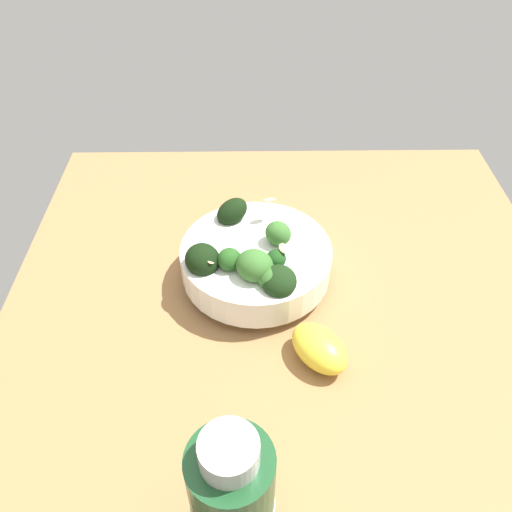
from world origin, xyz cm
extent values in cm
cube|color=#996D42|center=(0.00, 0.00, -1.54)|extent=(70.41, 70.41, 3.08)
cylinder|color=white|center=(3.96, -4.42, 0.66)|extent=(10.31, 10.31, 1.33)
cylinder|color=white|center=(3.96, -4.42, 3.32)|extent=(18.74, 18.74, 3.98)
cylinder|color=silver|center=(3.96, -4.42, 4.91)|extent=(16.03, 16.03, 0.80)
cylinder|color=#589D47|center=(4.18, 0.37, 5.00)|extent=(1.78, 1.71, 1.15)
ellipsoid|color=#386B2B|center=(4.18, 0.37, 6.65)|extent=(6.17, 6.33, 4.22)
cylinder|color=#4A8F3C|center=(7.09, -1.34, 4.80)|extent=(1.24, 1.49, 1.84)
ellipsoid|color=#23511C|center=(7.09, -1.34, 6.41)|extent=(4.73, 4.26, 3.84)
cylinder|color=#2F662B|center=(6.99, -10.40, 4.68)|extent=(1.89, 1.93, 1.32)
ellipsoid|color=black|center=(6.99, -10.40, 6.37)|extent=(6.10, 5.41, 4.40)
cylinder|color=#589D47|center=(10.29, -1.61, 4.59)|extent=(1.32, 1.31, 0.86)
ellipsoid|color=black|center=(10.29, -1.61, 6.11)|extent=(6.66, 6.41, 5.38)
cylinder|color=#4A8F3C|center=(2.13, 1.35, 4.31)|extent=(1.57, 1.89, 1.81)
ellipsoid|color=#386B2B|center=(2.13, 1.35, 6.03)|extent=(5.32, 5.62, 3.84)
cylinder|color=#4A8F3C|center=(1.22, -5.53, 5.27)|extent=(1.74, 1.61, 1.51)
ellipsoid|color=#386B2B|center=(1.22, -5.53, 6.75)|extent=(4.75, 4.78, 3.87)
cylinder|color=#4A8F3C|center=(1.66, -1.60, 4.68)|extent=(1.35, 1.34, 1.63)
ellipsoid|color=#194216|center=(1.66, -1.60, 6.17)|extent=(3.29, 3.78, 3.41)
cylinder|color=#4A8F3C|center=(1.45, 2.00, 4.27)|extent=(2.03, 1.86, 1.74)
ellipsoid|color=black|center=(1.45, 2.00, 6.10)|extent=(4.56, 5.15, 4.20)
ellipsoid|color=#DBBC84|center=(9.25, -0.76, 6.75)|extent=(1.14, 1.97, 1.40)
ellipsoid|color=#DBBC84|center=(2.21, -10.06, 8.47)|extent=(2.04, 1.61, 0.77)
ellipsoid|color=#DBBC84|center=(0.80, -2.07, 7.42)|extent=(1.42, 1.99, 0.44)
ellipsoid|color=yellow|center=(-2.81, 8.22, 1.94)|extent=(8.21, 8.79, 3.88)
cylinder|color=#194723|center=(6.12, 26.93, 7.59)|extent=(6.23, 6.23, 15.19)
cylinder|color=#B7B2A8|center=(6.12, 26.93, 16.23)|extent=(4.05, 4.05, 2.09)
camera|label=1|loc=(4.60, 42.36, 47.98)|focal=36.21mm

